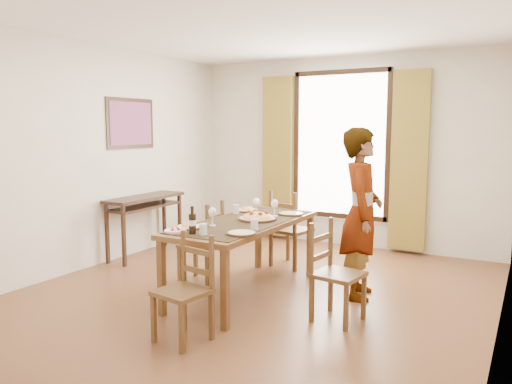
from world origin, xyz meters
The scene contains 22 objects.
ground centered at (0.00, 0.00, 0.00)m, with size 5.00×5.00×0.00m, color #57371B.
room_shell centered at (0.00, 0.13, 1.54)m, with size 4.60×5.10×2.74m.
console_table centered at (-2.03, 0.60, 0.68)m, with size 0.38×1.20×0.80m.
dining_table centered at (-0.10, -0.08, 0.69)m, with size 0.80×1.92×0.76m.
chair_west centered at (-0.67, 0.01, 0.42)m, with size 0.44×0.44×0.90m.
chair_north centered at (-0.13, 1.06, 0.44)m, with size 0.49×0.49×0.94m.
chair_south centered at (0.07, -1.29, 0.40)m, with size 0.43×0.43×0.85m.
chair_east centered at (0.97, -0.31, 0.41)m, with size 0.44×0.44×0.88m.
man centered at (0.96, 0.42, 0.85)m, with size 0.55×0.70×1.70m, color gray.
plate_sw centered at (-0.37, -0.64, 0.78)m, with size 0.27×0.27×0.05m, color silver, non-canonical shape.
plate_se centered at (0.20, -0.64, 0.78)m, with size 0.27×0.27×0.05m, color silver, non-canonical shape.
plate_nw centered at (-0.38, 0.46, 0.78)m, with size 0.27×0.27×0.05m, color silver, non-canonical shape.
plate_ne centered at (0.15, 0.49, 0.78)m, with size 0.27×0.27×0.05m, color silver, non-canonical shape.
pasta_platter centered at (-0.01, 0.03, 0.81)m, with size 0.40×0.40×0.10m, color red, non-canonical shape.
caprese_plate centered at (-0.38, -0.83, 0.78)m, with size 0.20×0.20×0.04m, color silver, non-canonical shape.
wine_glass_a centered at (-0.24, -0.45, 0.85)m, with size 0.08×0.08×0.18m, color white, non-canonical shape.
wine_glass_b centered at (0.04, 0.31, 0.85)m, with size 0.08×0.08×0.18m, color white, non-canonical shape.
wine_glass_c centered at (-0.18, 0.31, 0.85)m, with size 0.08×0.08×0.18m, color white, non-canonical shape.
tumbler_a centered at (0.20, -0.41, 0.81)m, with size 0.07×0.07×0.10m, color silver.
tumbler_b centered at (-0.40, 0.26, 0.81)m, with size 0.07×0.07×0.10m, color silver.
tumbler_c centered at (-0.08, -0.82, 0.81)m, with size 0.07×0.07×0.10m, color silver.
wine_bottle centered at (-0.19, -0.83, 0.88)m, with size 0.07×0.07×0.25m, color black, non-canonical shape.
Camera 1 is at (2.44, -4.36, 1.70)m, focal length 35.00 mm.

